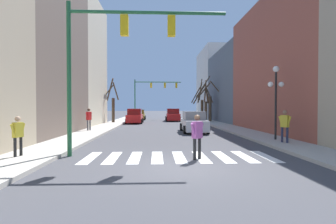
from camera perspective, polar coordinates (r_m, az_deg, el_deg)
The scene contains 20 objects.
ground_plane at distance 9.04m, azimuth 3.49°, elevation -12.01°, with size 240.00×240.00×0.00m, color #424247.
sidewalk_left at distance 10.29m, azimuth -32.24°, elevation -10.14°, with size 2.32×90.00×0.15m.
building_row_left at distance 21.65m, azimuth -28.21°, elevation 12.09°, with size 6.00×30.25×13.96m.
building_row_right at distance 30.32m, azimuth 19.06°, elevation 7.41°, with size 6.00×49.94×12.16m.
crosswalk_stripes at distance 10.87m, azimuth 2.45°, elevation -9.75°, with size 7.65×2.60×0.01m.
traffic_signal_near at distance 11.42m, azimuth -11.57°, elevation 14.10°, with size 6.61×0.28×6.38m.
traffic_signal_far at distance 43.65m, azimuth -3.49°, elevation 4.90°, with size 7.73×0.28×6.56m.
street_lamp_right_corner at distance 16.52m, azimuth 22.43°, elevation 4.96°, with size 0.95×0.36×4.28m.
car_parked_left_mid at distance 32.83m, azimuth -7.24°, elevation -0.98°, with size 2.02×4.71×1.82m.
car_at_intersection at distance 37.45m, azimuth 1.06°, elevation -0.73°, with size 2.07×4.42×1.79m.
car_parked_right_far at distance 21.31m, azimuth 5.64°, elevation -2.27°, with size 1.98×4.59×1.69m.
car_driving_toward_lane at distance 41.22m, azimuth -6.30°, elevation -0.67°, with size 1.96×4.22×1.61m.
pedestrian_near_right_corner at distance 15.28m, azimuth 24.07°, elevation -2.28°, with size 0.46×0.68×1.73m.
pedestrian_on_left_sidewalk at distance 22.15m, azimuth -16.85°, elevation -1.12°, with size 0.37×0.74×1.78m.
pedestrian_on_right_sidewalk at distance 11.64m, azimuth -29.87°, elevation -3.90°, with size 0.32×0.65×1.55m.
pedestrian_crossing_street at distance 10.30m, azimuth 6.36°, elevation -4.56°, with size 0.62×0.57×1.75m.
street_tree_right_near at distance 32.98m, azimuth -11.96°, elevation 1.83°, with size 2.01×1.78×5.46m.
street_tree_left_near at distance 35.74m, azimuth 8.19°, elevation 2.17°, with size 2.83×2.43×5.48m.
street_tree_right_far at distance 37.36m, azimuth 7.21°, elevation 1.93°, with size 1.95×2.32×5.91m.
street_tree_left_far at distance 34.73m, azimuth 9.02°, elevation 2.02°, with size 4.05×2.03×5.95m.
Camera 1 is at (-0.91, -8.75, 2.06)m, focal length 28.00 mm.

